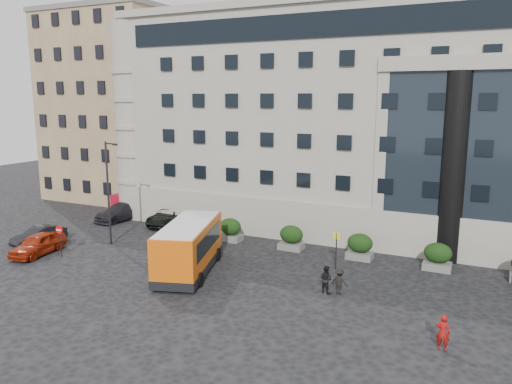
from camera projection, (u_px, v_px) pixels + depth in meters
ground at (227, 281)px, 31.15m from camera, size 120.00×120.00×0.00m
civic_building at (397, 122)px, 46.36m from camera, size 44.00×24.00×18.00m
entrance_column at (454, 168)px, 33.93m from camera, size 1.80×1.80×13.00m
apartment_near at (128, 108)px, 57.19m from camera, size 14.00×14.00×20.00m
apartment_far at (191, 99)px, 74.21m from camera, size 13.00×13.00×22.00m
hedge_a at (230, 229)px, 39.58m from camera, size 1.80×1.26×1.84m
hedge_b at (291, 237)px, 37.36m from camera, size 1.80×1.26×1.84m
hedge_c at (360, 246)px, 35.15m from camera, size 1.80×1.26×1.84m
hedge_d at (438, 256)px, 32.93m from camera, size 1.80×1.26×1.84m
street_lamp at (109, 189)px, 38.07m from camera, size 1.16×0.18×8.00m
bus_stop_sign at (336, 244)px, 32.90m from camera, size 0.50×0.08×2.52m
no_entry_sign at (60, 235)px, 35.46m from camera, size 0.64×0.16×2.32m
minibus at (189, 245)px, 32.41m from camera, size 4.95×8.28×3.27m
red_truck at (138, 197)px, 50.01m from camera, size 2.54×5.27×2.82m
parked_car_a at (38, 244)px, 36.21m from camera, size 2.44×4.77×1.55m
parked_car_b at (39, 235)px, 38.75m from camera, size 1.99×4.35×1.38m
parked_car_c at (121, 211)px, 46.40m from camera, size 3.06×5.71×1.58m
parked_car_d at (168, 216)px, 44.70m from camera, size 3.37×5.73×1.50m
pedestrian_a at (443, 332)px, 22.46m from camera, size 0.65×0.45×1.72m
pedestrian_b at (326, 279)px, 29.11m from camera, size 0.96×0.85×1.65m
pedestrian_c at (339, 281)px, 28.87m from camera, size 1.06×0.67×1.56m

